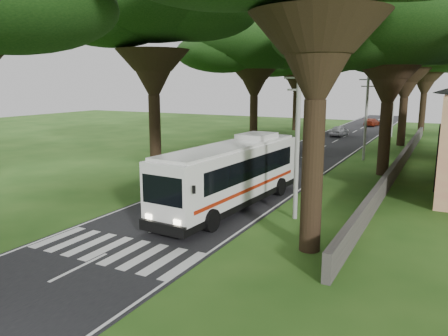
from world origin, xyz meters
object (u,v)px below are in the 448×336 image
pole_mid (366,115)px  pedestrian (164,168)px  coach_bus (232,174)px  distant_car_a (339,131)px  pole_far (393,105)px  pole_near (297,141)px  distant_car_c (372,122)px

pole_mid → pedestrian: (-11.71, -15.50, -3.29)m
coach_bus → distant_car_a: bearing=97.4°
pole_far → distant_car_a: 7.62m
pole_mid → pedestrian: bearing=-127.1°
pole_near → distant_car_c: (-4.70, 53.65, -3.52)m
distant_car_a → pole_far: bearing=-151.5°
distant_car_a → distant_car_c: 16.27m
pole_far → distant_car_c: pole_far is taller
pole_mid → pole_near: bearing=-90.0°
pole_near → pole_far: (0.00, 40.00, 0.00)m
distant_car_c → distant_car_a: bearing=91.5°
pedestrian → pole_mid: bearing=-39.0°
pole_far → distant_car_c: 14.86m
pole_near → pole_mid: bearing=90.0°
pole_near → pole_mid: size_ratio=1.00×
pole_mid → distant_car_a: 18.87m
pole_far → distant_car_c: bearing=109.0°
pole_mid → coach_bus: pole_mid is taller
pole_near → coach_bus: (-3.96, 0.39, -2.19)m
pole_near → coach_bus: 4.54m
coach_bus → distant_car_a: 37.16m
pole_near → distant_car_c: size_ratio=1.84×
pole_mid → distant_car_c: 34.16m
coach_bus → distant_car_a: size_ratio=3.06×
distant_car_a → distant_car_c: size_ratio=0.96×
pole_near → pedestrian: bearing=159.0°
pole_mid → distant_car_a: bearing=109.8°
distant_car_a → distant_car_c: (1.60, 16.19, -0.08)m
pole_mid → pedestrian: 19.71m
pole_near → pedestrian: pole_near is taller
pedestrian → distant_car_c: bearing=-10.0°
distant_car_c → pedestrian: (-7.01, -49.15, 0.23)m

